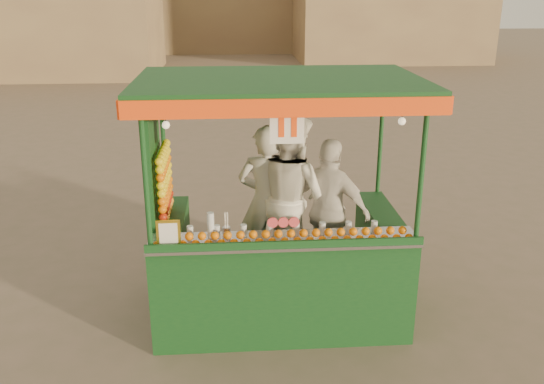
{
  "coord_description": "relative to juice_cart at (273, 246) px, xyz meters",
  "views": [
    {
      "loc": [
        -0.94,
        -5.91,
        3.56
      ],
      "look_at": [
        -0.51,
        0.04,
        1.44
      ],
      "focal_mm": 38.46,
      "sensor_mm": 36.0,
      "label": 1
    }
  ],
  "objects": [
    {
      "name": "vendor_middle",
      "position": [
        0.24,
        0.42,
        0.42
      ],
      "size": [
        1.15,
        1.2,
        1.94
      ],
      "rotation": [
        0.0,
        0.0,
        2.19
      ],
      "color": "white",
      "rests_on": "ground"
    },
    {
      "name": "building_left",
      "position": [
        -8.49,
        20.1,
        2.14
      ],
      "size": [
        10.0,
        6.0,
        6.0
      ],
      "primitive_type": "cube",
      "color": "#8F7951",
      "rests_on": "ground"
    },
    {
      "name": "juice_cart",
      "position": [
        0.0,
        0.0,
        0.0
      ],
      "size": [
        2.95,
        1.91,
        2.68
      ],
      "color": "#103C19",
      "rests_on": "ground"
    },
    {
      "name": "ground",
      "position": [
        0.51,
        0.1,
        -0.86
      ],
      "size": [
        90.0,
        90.0,
        0.0
      ],
      "primitive_type": "plane",
      "color": "brown",
      "rests_on": "ground"
    },
    {
      "name": "vendor_right",
      "position": [
        0.67,
        0.3,
        0.28
      ],
      "size": [
        1.03,
        0.89,
        1.67
      ],
      "rotation": [
        0.0,
        0.0,
        2.53
      ],
      "color": "silver",
      "rests_on": "ground"
    },
    {
      "name": "building_right",
      "position": [
        7.51,
        24.1,
        1.64
      ],
      "size": [
        9.0,
        6.0,
        5.0
      ],
      "primitive_type": "cube",
      "color": "#8F7951",
      "rests_on": "ground"
    },
    {
      "name": "vendor_left",
      "position": [
        -0.03,
        0.43,
        0.35
      ],
      "size": [
        0.73,
        0.54,
        1.81
      ],
      "rotation": [
        0.0,
        0.0,
        2.97
      ],
      "color": "beige",
      "rests_on": "ground"
    }
  ]
}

